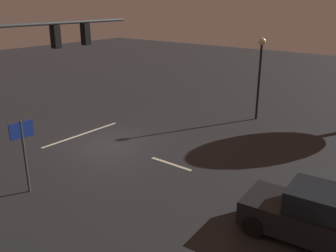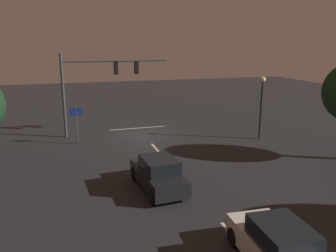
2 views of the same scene
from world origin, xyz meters
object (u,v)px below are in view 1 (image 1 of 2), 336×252
Objects in this scene: car_approaching at (318,217)px; street_lamp_left_kerb at (260,63)px; route_sign at (23,141)px; traffic_signal_assembly at (28,58)px.

car_approaching is 12.41m from street_lamp_left_kerb.
street_lamp_left_kerb is at bearing 168.76° from route_sign.
route_sign is at bearing -11.24° from street_lamp_left_kerb.
street_lamp_left_kerb is (-11.79, 4.98, -1.20)m from traffic_signal_assembly.
car_approaching is at bearing 111.14° from route_sign.
traffic_signal_assembly is 2.99× the size of route_sign.
street_lamp_left_kerb is 1.72× the size of route_sign.
car_approaching is (-1.73, 11.74, -3.83)m from traffic_signal_assembly.
car_approaching is 10.25m from route_sign.
traffic_signal_assembly is at bearing -81.63° from car_approaching.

